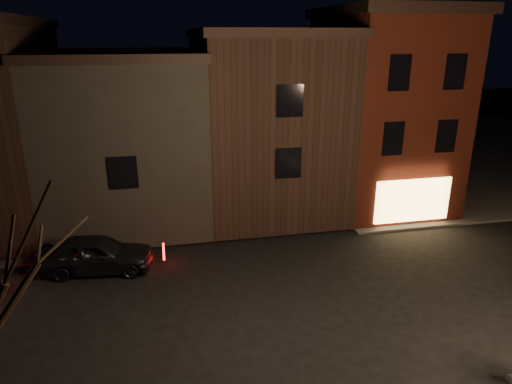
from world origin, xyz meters
TOP-DOWN VIEW (x-y plane):
  - ground at (0.00, 0.00)m, footprint 120.00×120.00m
  - sidewalk_far_right at (20.00, 20.00)m, footprint 30.00×30.00m
  - corner_building at (8.00, 9.47)m, footprint 6.50×8.50m
  - row_building_a at (1.50, 10.50)m, footprint 7.30×10.30m
  - row_building_b at (-5.75, 10.50)m, footprint 7.80×10.30m
  - parked_car_a at (-6.99, 3.98)m, footprint 4.69×2.33m

SIDE VIEW (x-z plane):
  - ground at x=0.00m, z-range 0.00..0.00m
  - sidewalk_far_right at x=20.00m, z-range 0.00..0.12m
  - parked_car_a at x=-6.99m, z-range 0.00..1.54m
  - row_building_b at x=-5.75m, z-range 0.13..8.53m
  - row_building_a at x=1.50m, z-range 0.13..9.53m
  - corner_building at x=8.00m, z-range 0.15..10.65m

